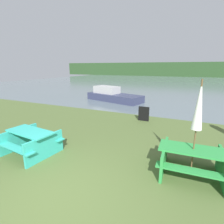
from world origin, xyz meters
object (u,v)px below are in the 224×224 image
Objects in this scene: picnic_table_green at (192,159)px; boat at (113,96)px; umbrella_white at (199,106)px; picnic_table_teal at (31,140)px; signboard at (144,114)px.

boat reaches higher than picnic_table_green.
umbrella_white is 0.49× the size of boat.
picnic_table_teal is at bearing -169.21° from umbrella_white.
boat reaches higher than picnic_table_teal.
picnic_table_teal is at bearing -66.30° from boat.
signboard reaches higher than picnic_table_green.
boat is (-1.46, 9.47, -0.03)m from picnic_table_teal.
picnic_table_green is 4.75m from signboard.
picnic_table_green is at bearing -39.16° from boat.
umbrella_white is 3.31× the size of signboard.
umbrella_white is at bearing 180.00° from picnic_table_green.
picnic_table_teal is 9.58m from boat.
picnic_table_teal reaches higher than picnic_table_green.
boat is at bearing 130.77° from signboard.
picnic_table_teal is 5.55m from signboard.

